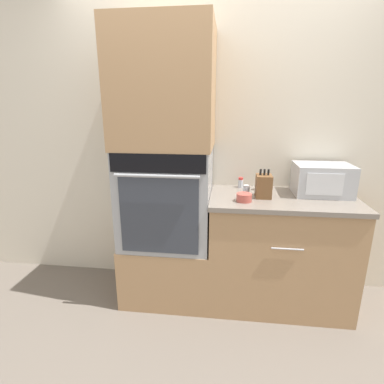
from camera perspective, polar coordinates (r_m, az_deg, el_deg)
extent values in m
plane|color=#6B6056|center=(2.53, 2.98, -22.84)|extent=(12.00, 12.00, 0.00)
cube|color=beige|center=(2.62, 4.37, 8.65)|extent=(8.00, 0.05, 2.50)
cube|color=#A87F56|center=(2.67, -4.45, -13.97)|extent=(0.72, 0.60, 0.50)
cube|color=#9EA0A5|center=(2.41, -4.78, -0.76)|extent=(0.70, 0.59, 0.78)
cube|color=black|center=(2.05, -6.66, 5.42)|extent=(0.67, 0.01, 0.13)
cube|color=#33E54C|center=(2.05, -6.68, 5.40)|extent=(0.09, 0.00, 0.03)
cube|color=#333842|center=(2.16, -6.33, -4.49)|extent=(0.57, 0.01, 0.58)
cylinder|color=#9EA0A5|center=(2.04, -6.79, 3.02)|extent=(0.59, 0.02, 0.02)
cube|color=#A87F56|center=(2.31, -5.29, 19.18)|extent=(0.72, 0.60, 0.87)
cube|color=#A87F56|center=(2.57, 16.10, -11.08)|extent=(1.10, 0.60, 0.88)
cube|color=slate|center=(2.40, 16.95, -1.33)|extent=(1.12, 0.63, 0.03)
cylinder|color=#B7B7BC|center=(2.21, 17.71, -10.30)|extent=(0.22, 0.01, 0.01)
cube|color=#B2B5BA|center=(2.55, 23.52, 2.21)|extent=(0.42, 0.31, 0.24)
cube|color=silver|center=(2.39, 23.97, 1.31)|extent=(0.26, 0.01, 0.16)
cube|color=brown|center=(2.34, 13.47, 1.09)|extent=(0.12, 0.14, 0.17)
cylinder|color=black|center=(2.31, 12.93, 3.72)|extent=(0.02, 0.02, 0.04)
cylinder|color=black|center=(2.31, 13.65, 3.69)|extent=(0.02, 0.02, 0.04)
cylinder|color=black|center=(2.31, 14.36, 3.66)|extent=(0.02, 0.02, 0.04)
cylinder|color=#B24C42|center=(2.22, 9.90, -1.03)|extent=(0.11, 0.11, 0.06)
cylinder|color=silver|center=(2.38, 10.25, 0.18)|extent=(0.05, 0.05, 0.06)
cylinder|color=#B7B7BC|center=(2.37, 10.29, 1.09)|extent=(0.05, 0.05, 0.02)
cylinder|color=silver|center=(2.59, 9.22, 1.61)|extent=(0.04, 0.04, 0.07)
cylinder|color=red|center=(2.58, 9.27, 2.55)|extent=(0.04, 0.04, 0.02)
cylinder|color=silver|center=(2.54, 12.91, 1.34)|extent=(0.05, 0.05, 0.09)
cylinder|color=black|center=(2.52, 12.99, 2.59)|extent=(0.05, 0.05, 0.03)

